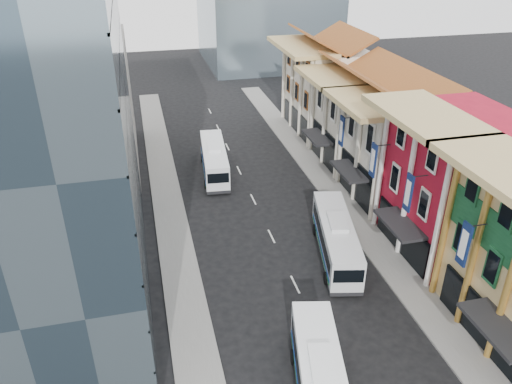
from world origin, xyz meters
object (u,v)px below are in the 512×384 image
object	(u,v)px
bus_left_near	(321,384)
bus_left_far	(214,159)
bus_right	(336,238)
office_tower	(28,98)

from	to	relation	value
bus_left_near	bus_left_far	world-z (taller)	bus_left_near
bus_left_near	bus_left_far	size ratio (longest dim) A/B	1.00
bus_left_near	bus_right	xyz separation A→B (m)	(6.39, 13.74, 0.03)
office_tower	bus_right	distance (m)	25.17
office_tower	bus_left_far	bearing A→B (deg)	49.94
bus_left_near	bus_right	bearing A→B (deg)	77.53
bus_right	bus_left_far	bearing A→B (deg)	124.27
bus_left_near	office_tower	bearing A→B (deg)	147.75
office_tower	bus_left_far	size ratio (longest dim) A/B	2.76
office_tower	bus_right	size ratio (longest dim) A/B	2.70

